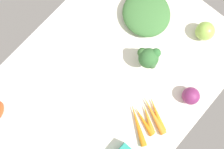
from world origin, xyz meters
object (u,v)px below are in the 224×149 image
object	(u,v)px
heirloom_tomato_green	(205,31)
carrot_bunch	(148,118)
leafy_greens_clump	(146,13)
broccoli_head	(149,57)
red_onion_near_basket	(191,96)

from	to	relation	value
heirloom_tomato_green	carrot_bunch	xyz separation A→B (cm)	(-42.90, -5.21, -2.72)
carrot_bunch	leafy_greens_clump	bearing A→B (deg)	40.84
broccoli_head	carrot_bunch	distance (cm)	24.04
leafy_greens_clump	carrot_bunch	xyz separation A→B (cm)	(-33.24, -28.73, -2.01)
heirloom_tomato_green	carrot_bunch	bearing A→B (deg)	-173.07
red_onion_near_basket	broccoli_head	distance (cm)	22.46
leafy_greens_clump	broccoli_head	bearing A→B (deg)	-138.85
heirloom_tomato_green	red_onion_near_basket	world-z (taller)	heirloom_tomato_green
heirloom_tomato_green	leafy_greens_clump	xyz separation A→B (cm)	(-9.66, 23.52, -0.71)
heirloom_tomato_green	leafy_greens_clump	distance (cm)	25.43
heirloom_tomato_green	carrot_bunch	distance (cm)	43.30
leafy_greens_clump	red_onion_near_basket	xyz separation A→B (cm)	(-15.63, -35.75, 0.30)
red_onion_near_basket	carrot_bunch	size ratio (longest dim) A/B	0.37
red_onion_near_basket	carrot_bunch	bearing A→B (deg)	158.27
heirloom_tomato_green	red_onion_near_basket	size ratio (longest dim) A/B	1.12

